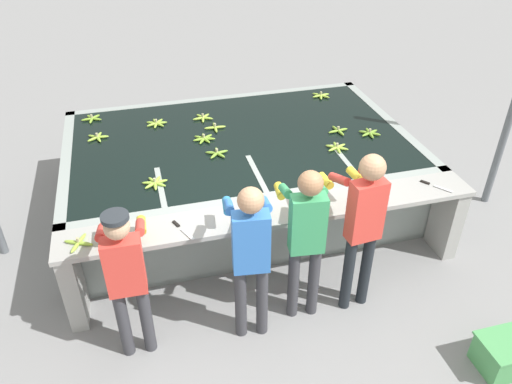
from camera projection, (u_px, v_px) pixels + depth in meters
The scene contains 24 objects.
ground_plane at pixel (281, 294), 5.26m from camera, with size 80.00×80.00×0.00m, color gray.
wash_tank at pixel (240, 171), 6.46m from camera, with size 4.25×2.74×0.93m.
work_ledge at pixel (276, 233), 5.08m from camera, with size 4.25×0.45×0.93m.
worker_0 at pixel (126, 273), 4.18m from camera, with size 0.42×0.72×1.56m.
worker_1 at pixel (251, 250), 4.32m from camera, with size 0.47×0.73×1.66m.
worker_2 at pixel (306, 232), 4.53m from camera, with size 0.46×0.73×1.66m.
worker_3 at pixel (363, 219), 4.60m from camera, with size 0.45×0.73×1.75m.
banana_bunch_floating_0 at pixel (321, 95), 7.29m from camera, with size 0.28×0.28×0.08m.
banana_bunch_floating_1 at pixel (203, 118), 6.67m from camera, with size 0.27×0.27×0.08m.
banana_bunch_floating_2 at pixel (215, 127), 6.42m from camera, with size 0.28×0.28×0.08m.
banana_bunch_floating_3 at pixel (204, 139), 6.17m from camera, with size 0.28×0.28×0.08m.
banana_bunch_floating_4 at pixel (155, 183), 5.33m from camera, with size 0.28×0.28×0.08m.
banana_bunch_floating_5 at pixel (97, 137), 6.20m from camera, with size 0.27×0.28×0.08m.
banana_bunch_floating_6 at pixel (338, 131), 6.35m from camera, with size 0.28×0.28×0.08m.
banana_bunch_floating_7 at pixel (92, 119), 6.64m from camera, with size 0.27×0.27×0.08m.
banana_bunch_floating_8 at pixel (217, 153), 5.86m from camera, with size 0.28×0.27×0.08m.
banana_bunch_floating_9 at pixel (337, 147), 5.98m from camera, with size 0.27×0.28×0.08m.
banana_bunch_floating_10 at pixel (156, 123), 6.53m from camera, with size 0.28×0.28×0.08m.
banana_bunch_floating_11 at pixel (370, 133), 6.29m from camera, with size 0.27×0.28×0.08m.
banana_bunch_ledge_0 at pixel (368, 198), 5.09m from camera, with size 0.27×0.27×0.08m.
banana_bunch_ledge_1 at pixel (78, 243), 4.49m from camera, with size 0.27×0.27×0.08m.
knife_0 at pixel (431, 185), 5.31m from camera, with size 0.23×0.30×0.02m.
knife_1 at pixel (180, 227), 4.70m from camera, with size 0.17×0.33×0.02m.
crate at pixel (508, 353), 4.43m from camera, with size 0.55×0.39×0.32m.
Camera 1 is at (-1.23, -3.58, 3.83)m, focal length 35.00 mm.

